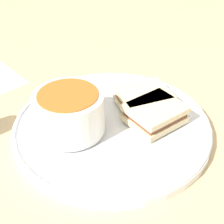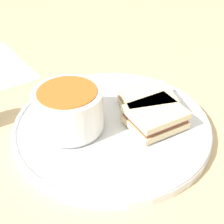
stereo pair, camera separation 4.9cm
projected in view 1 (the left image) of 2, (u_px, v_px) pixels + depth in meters
The scene contains 6 objects.
ground_plane at pixel (112, 129), 0.51m from camera, with size 2.40×2.40×0.00m, color #D1B27F.
plate at pixel (112, 125), 0.51m from camera, with size 0.32×0.32×0.02m.
soup_bowl at pixel (69, 112), 0.46m from camera, with size 0.11×0.11×0.06m.
spoon at pixel (49, 109), 0.52m from camera, with size 0.03×0.13×0.01m.
sandwich_half_near at pixel (155, 113), 0.49m from camera, with size 0.09×0.10×0.03m.
sandwich_half_far at pixel (144, 98), 0.53m from camera, with size 0.10×0.11×0.03m.
Camera 1 is at (0.26, -0.29, 0.33)m, focal length 50.00 mm.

